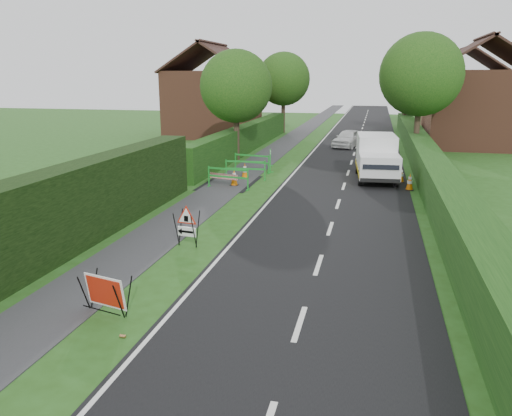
{
  "coord_description": "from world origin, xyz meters",
  "views": [
    {
      "loc": [
        3.83,
        -12.03,
        5.09
      ],
      "look_at": [
        0.47,
        2.01,
        1.27
      ],
      "focal_mm": 35.0,
      "sensor_mm": 36.0,
      "label": 1
    }
  ],
  "objects_px": {
    "hatchback_car": "(348,138)",
    "triangle_sign": "(186,223)",
    "works_van": "(377,157)",
    "red_rect_sign": "(105,292)"
  },
  "relations": [
    {
      "from": "triangle_sign",
      "to": "works_van",
      "type": "relative_size",
      "value": 0.22
    },
    {
      "from": "triangle_sign",
      "to": "red_rect_sign",
      "type": "bearing_deg",
      "value": -83.82
    },
    {
      "from": "red_rect_sign",
      "to": "works_van",
      "type": "bearing_deg",
      "value": 84.5
    },
    {
      "from": "red_rect_sign",
      "to": "triangle_sign",
      "type": "distance_m",
      "value": 4.63
    },
    {
      "from": "red_rect_sign",
      "to": "hatchback_car",
      "type": "relative_size",
      "value": 0.3
    },
    {
      "from": "hatchback_car",
      "to": "triangle_sign",
      "type": "bearing_deg",
      "value": -83.19
    },
    {
      "from": "red_rect_sign",
      "to": "works_van",
      "type": "relative_size",
      "value": 0.23
    },
    {
      "from": "red_rect_sign",
      "to": "hatchback_car",
      "type": "bearing_deg",
      "value": 96.04
    },
    {
      "from": "triangle_sign",
      "to": "works_van",
      "type": "bearing_deg",
      "value": 72.48
    },
    {
      "from": "works_van",
      "to": "red_rect_sign",
      "type": "bearing_deg",
      "value": -113.35
    }
  ]
}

